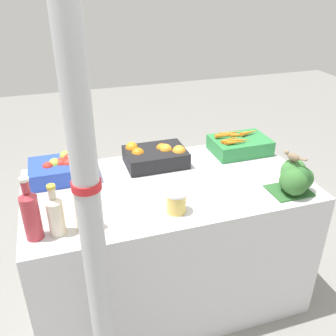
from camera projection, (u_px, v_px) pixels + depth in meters
ground_plane at (168, 292)px, 2.52m from camera, size 10.00×10.00×0.00m
market_table at (168, 242)px, 2.33m from camera, size 1.60×0.85×0.85m
support_pole at (90, 213)px, 1.32m from camera, size 0.10×0.10×2.33m
apple_crate at (64, 168)px, 2.17m from camera, size 0.37×0.26×0.13m
orange_crate at (155, 155)px, 2.31m from camera, size 0.37×0.26×0.13m
carrot_crate at (239, 144)px, 2.47m from camera, size 0.37×0.26×0.13m
broccoli_pile at (296, 178)px, 2.00m from camera, size 0.23×0.21×0.18m
juice_bottle_ruby at (31, 214)px, 1.64m from camera, size 0.08×0.08×0.31m
juice_bottle_cloudy at (55, 214)px, 1.68m from camera, size 0.08×0.08×0.26m
juice_bottle_amber at (84, 209)px, 1.71m from camera, size 0.08×0.08×0.25m
pickle_jar at (176, 202)px, 1.86m from camera, size 0.10×0.10×0.11m
sparrow_bird at (293, 156)px, 1.96m from camera, size 0.07×0.13×0.05m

